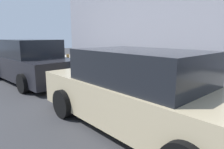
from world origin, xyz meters
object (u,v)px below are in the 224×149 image
object	(u,v)px
parked_car_beige_0	(139,92)
suitcase_black_3	(127,73)
suitcase_silver_6	(101,70)
parked_car_charcoal_1	(30,62)
suitcase_teal_8	(88,67)
suitcase_red_5	(110,71)
suitcase_navy_7	(94,66)
fire_hydrant	(77,63)
bollard_post	(68,62)
suitcase_teal_1	(154,79)
suitcase_maroon_2	(139,76)
suitcase_olive_4	(117,73)
suitcase_navy_0	(171,81)

from	to	relation	value
parked_car_beige_0	suitcase_black_3	bearing A→B (deg)	-42.89
suitcase_silver_6	parked_car_charcoal_1	bearing A→B (deg)	51.07
parked_car_beige_0	parked_car_charcoal_1	xyz separation A→B (m)	(5.59, 0.00, 0.05)
suitcase_teal_8	suitcase_red_5	bearing A→B (deg)	179.84
suitcase_navy_7	fire_hydrant	distance (m)	1.29
bollard_post	parked_car_charcoal_1	world-z (taller)	parked_car_charcoal_1
suitcase_black_3	suitcase_teal_8	bearing A→B (deg)	-2.79
suitcase_black_3	suitcase_teal_8	distance (m)	2.56
suitcase_teal_1	suitcase_maroon_2	xyz separation A→B (m)	(0.58, 0.02, 0.01)
bollard_post	parked_car_beige_0	bearing A→B (deg)	161.77
suitcase_maroon_2	suitcase_red_5	size ratio (longest dim) A/B	1.08
suitcase_silver_6	suitcase_navy_7	xyz separation A→B (m)	(0.51, -0.03, 0.08)
suitcase_black_3	fire_hydrant	distance (m)	3.34
suitcase_olive_4	suitcase_teal_8	xyz separation A→B (m)	(2.04, -0.12, -0.02)
suitcase_olive_4	suitcase_silver_6	distance (m)	1.04
suitcase_teal_1	fire_hydrant	world-z (taller)	suitcase_teal_1
suitcase_teal_1	suitcase_red_5	world-z (taller)	suitcase_teal_1
parked_car_charcoal_1	suitcase_navy_7	bearing A→B (deg)	-119.62
suitcase_navy_0	parked_car_charcoal_1	bearing A→B (deg)	23.78
suitcase_black_3	suitcase_olive_4	size ratio (longest dim) A/B	1.17
suitcase_olive_4	suitcase_red_5	bearing A→B (deg)	-12.10
suitcase_maroon_2	parked_car_charcoal_1	distance (m)	4.39
suitcase_black_3	parked_car_charcoal_1	size ratio (longest dim) A/B	0.21
suitcase_maroon_2	parked_car_charcoal_1	bearing A→B (deg)	28.94
suitcase_navy_0	suitcase_teal_8	world-z (taller)	suitcase_navy_0
suitcase_red_5	fire_hydrant	size ratio (longest dim) A/B	0.87
suitcase_olive_4	suitcase_navy_7	world-z (taller)	suitcase_navy_7
bollard_post	suitcase_olive_4	bearing A→B (deg)	-178.36
suitcase_navy_0	suitcase_teal_1	xyz separation A→B (m)	(0.55, 0.05, -0.02)
suitcase_teal_1	parked_car_charcoal_1	xyz separation A→B (m)	(4.42, 2.14, 0.29)
suitcase_teal_1	suitcase_maroon_2	world-z (taller)	suitcase_teal_1
bollard_post	suitcase_maroon_2	bearing A→B (deg)	-178.79
suitcase_black_3	suitcase_red_5	size ratio (longest dim) A/B	1.44
suitcase_silver_6	bollard_post	world-z (taller)	bollard_post
suitcase_navy_7	suitcase_teal_1	bearing A→B (deg)	178.80
suitcase_black_3	bollard_post	bearing A→B (deg)	1.32
suitcase_maroon_2	suitcase_black_3	world-z (taller)	suitcase_black_3
suitcase_navy_0	suitcase_red_5	world-z (taller)	suitcase_navy_0
suitcase_maroon_2	suitcase_olive_4	bearing A→B (deg)	-0.20
suitcase_red_5	suitcase_olive_4	bearing A→B (deg)	167.90
suitcase_black_3	suitcase_red_5	xyz separation A→B (m)	(1.04, -0.12, -0.05)
suitcase_maroon_2	suitcase_silver_6	xyz separation A→B (m)	(2.08, -0.06, -0.05)
suitcase_navy_7	bollard_post	xyz separation A→B (m)	(1.82, 0.18, 0.02)
suitcase_teal_1	fire_hydrant	xyz separation A→B (m)	(4.45, -0.04, 0.08)
suitcase_olive_4	bollard_post	distance (m)	3.37
parked_car_beige_0	fire_hydrant	bearing A→B (deg)	-21.19
suitcase_navy_7	suitcase_silver_6	bearing A→B (deg)	176.88
suitcase_olive_4	fire_hydrant	size ratio (longest dim) A/B	1.07
bollard_post	suitcase_silver_6	bearing A→B (deg)	-176.31
suitcase_olive_4	suitcase_silver_6	world-z (taller)	suitcase_olive_4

